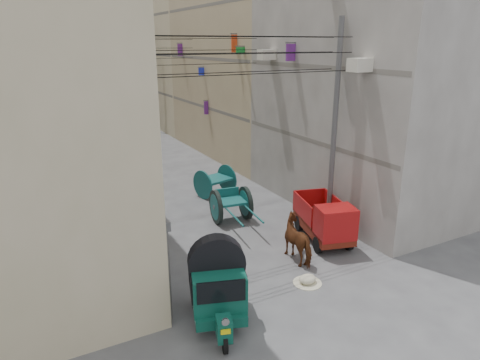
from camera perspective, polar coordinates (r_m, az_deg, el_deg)
ground at (r=11.68m, az=16.73°, el=-20.58°), size 140.00×140.00×0.00m
building_row_right at (r=42.99m, az=-8.12°, el=16.80°), size 8.00×62.00×14.00m
end_cap_building at (r=72.54m, az=-23.52°, el=15.96°), size 22.00×10.00×13.00m
shutters_left at (r=17.76m, az=-16.97°, el=-1.42°), size 0.18×14.40×2.88m
signboards at (r=28.94m, az=-14.28°, el=9.99°), size 8.22×40.52×5.67m
ac_units at (r=17.42m, az=9.67°, el=18.65°), size 0.70×6.55×3.35m
utility_poles at (r=24.41m, az=-11.60°, el=10.15°), size 7.40×22.20×8.00m
overhead_cables at (r=21.73m, az=-9.99°, el=16.67°), size 7.40×22.52×1.12m
auto_rickshaw at (r=11.58m, az=-3.09°, el=-13.55°), size 2.01×2.73×1.85m
tonga_cart at (r=17.75m, az=-1.20°, el=-3.25°), size 1.61×3.22×1.40m
mini_truck at (r=16.06m, az=11.51°, el=-5.66°), size 2.08×3.24×1.68m
second_cart at (r=20.72m, az=-3.35°, el=-0.09°), size 1.88×1.75×1.40m
feed_sack at (r=13.74m, az=8.99°, el=-12.92°), size 0.56×0.45×0.28m
horse at (r=14.80m, az=8.02°, el=-7.87°), size 0.82×1.76×1.48m
distant_car_white at (r=35.20m, az=-17.78°, el=6.33°), size 1.43×3.54×1.20m
distant_car_grey at (r=37.60m, az=-13.35°, el=7.39°), size 2.09×3.86×1.21m
distant_car_green at (r=42.06m, az=-19.86°, el=7.83°), size 2.43×4.12×1.12m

